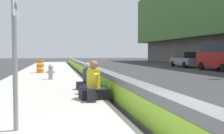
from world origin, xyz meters
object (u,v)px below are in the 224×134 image
object	(u,v)px
seated_person_rear	(87,81)
construction_barrel	(40,66)
route_sign_post	(14,18)
parked_car_midline	(186,59)
seated_person_foreground	(94,87)
fire_hydrant	(51,71)
seated_person_middle	(91,84)
parked_car_fourth	(221,56)
backpack	(91,95)

from	to	relation	value
seated_person_rear	construction_barrel	world-z (taller)	seated_person_rear
route_sign_post	parked_car_midline	distance (m)	26.68
seated_person_rear	construction_barrel	size ratio (longest dim) A/B	1.12
construction_barrel	seated_person_foreground	bearing A→B (deg)	-168.94
fire_hydrant	seated_person_middle	size ratio (longest dim) A/B	0.85
route_sign_post	fire_hydrant	size ratio (longest dim) A/B	4.09
parked_car_midline	seated_person_rear	bearing A→B (deg)	142.52
route_sign_post	seated_person_middle	xyz separation A→B (m)	(4.29, -1.96, -1.77)
seated_person_foreground	seated_person_rear	distance (m)	2.26
fire_hydrant	seated_person_rear	size ratio (longest dim) A/B	0.83
route_sign_post	parked_car_fourth	xyz separation A→B (m)	(15.97, -14.99, -0.88)
route_sign_post	construction_barrel	world-z (taller)	route_sign_post
fire_hydrant	parked_car_midline	world-z (taller)	parked_car_midline
seated_person_foreground	parked_car_midline	bearing A→B (deg)	-34.17
seated_person_middle	construction_barrel	xyz separation A→B (m)	(10.70, 2.36, 0.15)
seated_person_foreground	seated_person_rear	size ratio (longest dim) A/B	1.14
backpack	parked_car_midline	size ratio (longest dim) A/B	0.09
seated_person_foreground	construction_barrel	bearing A→B (deg)	11.06
parked_car_fourth	seated_person_foreground	bearing A→B (deg)	134.29
seated_person_foreground	backpack	bearing A→B (deg)	164.93
backpack	seated_person_middle	bearing A→B (deg)	-7.26
seated_person_foreground	backpack	xyz separation A→B (m)	(-0.58, 0.15, -0.18)
seated_person_rear	parked_car_fourth	bearing A→B (deg)	-51.11
construction_barrel	parked_car_midline	distance (m)	16.80
seated_person_middle	parked_car_midline	size ratio (longest dim) A/B	0.23
seated_person_foreground	seated_person_middle	distance (m)	1.09
route_sign_post	seated_person_foreground	distance (m)	4.10
fire_hydrant	seated_person_foreground	world-z (taller)	seated_person_foreground
route_sign_post	construction_barrel	size ratio (longest dim) A/B	3.79
construction_barrel	parked_car_fourth	world-z (taller)	parked_car_fourth
parked_car_fourth	parked_car_midline	distance (m)	6.23
construction_barrel	parked_car_fourth	bearing A→B (deg)	-86.36
route_sign_post	construction_barrel	distance (m)	15.08
seated_person_foreground	seated_person_middle	size ratio (longest dim) A/B	1.16
backpack	seated_person_rear	bearing A→B (deg)	-4.28
seated_person_rear	parked_car_fourth	world-z (taller)	parked_car_fourth
route_sign_post	parked_car_midline	bearing A→B (deg)	-33.69
route_sign_post	construction_barrel	bearing A→B (deg)	1.54
parked_car_fourth	route_sign_post	bearing A→B (deg)	136.80
route_sign_post	backpack	bearing A→B (deg)	-33.71
parked_car_fourth	seated_person_middle	bearing A→B (deg)	131.86
route_sign_post	parked_car_midline	world-z (taller)	route_sign_post
seated_person_foreground	seated_person_rear	bearing A→B (deg)	-1.45
seated_person_middle	parked_car_fourth	size ratio (longest dim) A/B	0.20
construction_barrel	parked_car_midline	bearing A→B (deg)	-64.67
backpack	parked_car_midline	world-z (taller)	parked_car_midline
backpack	parked_car_midline	xyz separation A→B (m)	(19.55, -13.04, 0.53)
backpack	parked_car_midline	distance (m)	23.51
seated_person_rear	parked_car_midline	size ratio (longest dim) A/B	0.24
parked_car_fourth	parked_car_midline	xyz separation A→B (m)	(6.21, 0.21, -0.49)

